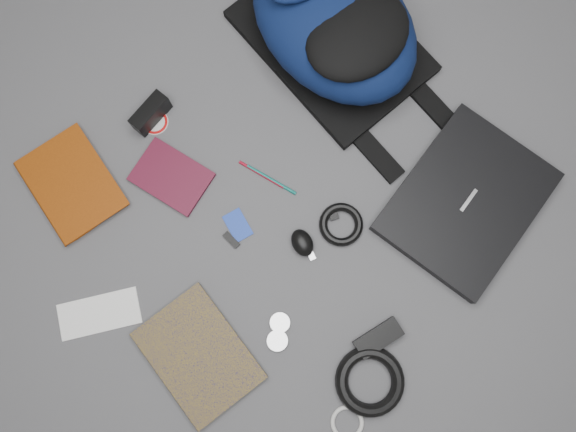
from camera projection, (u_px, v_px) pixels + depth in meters
ground at (288, 217)px, 1.46m from camera, size 4.00×4.00×0.00m
backpack at (334, 23)px, 1.43m from camera, size 0.40×0.56×0.23m
laptop at (466, 202)px, 1.45m from camera, size 0.48×0.42×0.04m
textbook_red at (39, 205)px, 1.45m from camera, size 0.21×0.28×0.03m
comic_book at (164, 382)px, 1.38m from camera, size 0.22×0.29×0.02m
envelope at (99, 314)px, 1.42m from camera, size 0.23×0.17×0.00m
dvd_case at (171, 177)px, 1.47m from camera, size 0.19×0.23×0.02m
compact_camera at (151, 114)px, 1.48m from camera, size 0.12×0.07×0.06m
sticker_disc at (155, 122)px, 1.51m from camera, size 0.08×0.08×0.00m
pen_teal at (271, 180)px, 1.48m from camera, size 0.06×0.14×0.01m
pen_red at (261, 175)px, 1.48m from camera, size 0.06×0.13×0.01m
id_badge at (238, 225)px, 1.46m from camera, size 0.06×0.09×0.00m
usb_black at (231, 240)px, 1.45m from camera, size 0.02×0.05×0.01m
usb_silver at (310, 253)px, 1.44m from camera, size 0.02×0.04×0.01m
key_fob at (333, 213)px, 1.46m from camera, size 0.03×0.04×0.01m
mouse at (302, 243)px, 1.43m from camera, size 0.07×0.08×0.04m
headphone_left at (277, 341)px, 1.41m from camera, size 0.05×0.05×0.01m
headphone_right at (280, 323)px, 1.41m from camera, size 0.06×0.06×0.01m
cable_coil at (341, 224)px, 1.45m from camera, size 0.14×0.14×0.02m
power_brick at (378, 338)px, 1.40m from camera, size 0.13×0.06×0.03m
power_cord_coil at (370, 381)px, 1.38m from camera, size 0.22×0.22×0.03m
white_cable_coil at (347, 422)px, 1.37m from camera, size 0.10×0.10×0.01m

